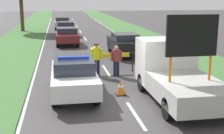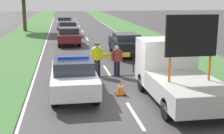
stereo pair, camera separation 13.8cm
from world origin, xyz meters
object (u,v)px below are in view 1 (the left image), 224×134
object	(u,v)px
traffic_cone_near_police	(59,64)
queued_car_sedan_black	(125,43)
traffic_cone_centre_front	(73,69)
work_truck	(175,72)
police_car	(74,75)
queued_car_sedan_silver	(62,23)
pedestrian_civilian	(116,58)
traffic_cone_near_truck	(121,88)
queued_car_suv_grey	(66,28)
road_barrier	(111,56)
police_officer	(96,56)
queued_car_wagon_maroon	(67,36)

from	to	relation	value
traffic_cone_near_police	queued_car_sedan_black	bearing A→B (deg)	38.82
traffic_cone_centre_front	work_truck	bearing A→B (deg)	-52.19
police_car	queued_car_sedan_silver	world-z (taller)	police_car
police_car	queued_car_sedan_black	distance (m)	9.42
pedestrian_civilian	queued_car_sedan_black	world-z (taller)	pedestrian_civilian
traffic_cone_near_truck	queued_car_suv_grey	distance (m)	21.02
work_truck	queued_car_sedan_silver	distance (m)	29.00
police_car	pedestrian_civilian	size ratio (longest dim) A/B	2.97
police_car	queued_car_sedan_silver	distance (m)	27.47
road_barrier	queued_car_sedan_black	xyz separation A→B (m)	(1.82, 4.96, -0.06)
road_barrier	traffic_cone_centre_front	world-z (taller)	road_barrier
work_truck	traffic_cone_centre_front	distance (m)	6.40
queued_car_suv_grey	traffic_cone_centre_front	bearing A→B (deg)	89.68
traffic_cone_centre_front	road_barrier	bearing A→B (deg)	-5.33
traffic_cone_near_truck	queued_car_suv_grey	world-z (taller)	queued_car_suv_grey
traffic_cone_near_truck	traffic_cone_centre_front	bearing A→B (deg)	113.59
work_truck	police_officer	distance (m)	5.00
police_car	traffic_cone_near_truck	world-z (taller)	police_car
work_truck	traffic_cone_near_truck	xyz separation A→B (m)	(-2.06, 0.83, -0.79)
queued_car_sedan_black	road_barrier	bearing A→B (deg)	69.84
queued_car_sedan_black	queued_car_sedan_silver	size ratio (longest dim) A/B	1.09
queued_car_wagon_maroon	queued_car_suv_grey	world-z (taller)	queued_car_wagon_maroon
police_officer	traffic_cone_near_truck	xyz separation A→B (m)	(0.61, -3.39, -0.73)
road_barrier	queued_car_sedan_black	size ratio (longest dim) A/B	0.69
queued_car_sedan_black	pedestrian_civilian	bearing A→B (deg)	73.99
traffic_cone_centre_front	queued_car_sedan_silver	distance (m)	23.71
road_barrier	queued_car_sedan_silver	distance (m)	24.00
queued_car_sedan_black	queued_car_wagon_maroon	distance (m)	6.67
pedestrian_civilian	queued_car_sedan_silver	distance (m)	24.84
traffic_cone_near_police	queued_car_sedan_silver	xyz separation A→B (m)	(0.57, 22.65, 0.49)
work_truck	road_barrier	bearing A→B (deg)	-67.47
road_barrier	queued_car_suv_grey	xyz separation A→B (m)	(-1.97, 16.96, -0.11)
pedestrian_civilian	queued_car_sedan_black	xyz separation A→B (m)	(1.66, 5.79, -0.11)
traffic_cone_centre_front	queued_car_sedan_black	world-z (taller)	queued_car_sedan_black
traffic_cone_near_truck	queued_car_wagon_maroon	xyz separation A→B (m)	(-1.79, 14.40, 0.49)
road_barrier	police_officer	bearing A→B (deg)	-142.24
work_truck	traffic_cone_centre_front	size ratio (longest dim) A/B	10.52
queued_car_sedan_black	queued_car_wagon_maroon	size ratio (longest dim) A/B	1.12
pedestrian_civilian	traffic_cone_centre_front	size ratio (longest dim) A/B	3.22
traffic_cone_near_police	queued_car_suv_grey	distance (m)	15.74
pedestrian_civilian	queued_car_suv_grey	distance (m)	17.92
work_truck	traffic_cone_near_truck	size ratio (longest dim) A/B	8.61
traffic_cone_near_police	traffic_cone_near_truck	xyz separation A→B (m)	(2.56, -5.23, -0.01)
traffic_cone_near_police	queued_car_wagon_maroon	bearing A→B (deg)	85.24
traffic_cone_near_police	traffic_cone_centre_front	distance (m)	1.29
pedestrian_civilian	traffic_cone_near_police	size ratio (longest dim) A/B	2.54
traffic_cone_centre_front	queued_car_wagon_maroon	xyz separation A→B (m)	(0.03, 10.22, 0.55)
queued_car_suv_grey	traffic_cone_near_police	bearing A→B (deg)	87.00
queued_car_suv_grey	traffic_cone_near_truck	bearing A→B (deg)	94.72
queued_car_sedan_black	police_car	bearing A→B (deg)	64.88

